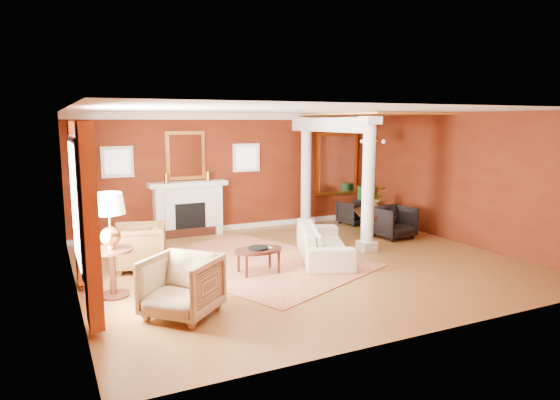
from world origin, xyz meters
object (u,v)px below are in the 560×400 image
armchair_leopard (139,245)px  dining_table (373,216)px  coffee_table (258,251)px  armchair_stripe (182,283)px  sofa (324,237)px  side_table (110,226)px

armchair_leopard → dining_table: (5.74, 0.73, -0.05)m
armchair_leopard → coffee_table: bearing=72.0°
coffee_table → dining_table: dining_table is taller
armchair_stripe → sofa: bearing=73.9°
sofa → armchair_leopard: bearing=98.8°
armchair_leopard → dining_table: bearing=111.3°
sofa → armchair_stripe: size_ratio=2.38×
sofa → coffee_table: sofa is taller
sofa → side_table: 4.14m
armchair_stripe → coffee_table: (1.74, 1.36, -0.07)m
dining_table → sofa: bearing=148.4°
armchair_leopard → armchair_stripe: armchair_stripe is taller
side_table → armchair_leopard: bearing=64.0°
side_table → dining_table: 6.73m
coffee_table → armchair_leopard: bearing=147.9°
armchair_leopard → dining_table: size_ratio=0.63×
coffee_table → dining_table: (3.87, 1.90, 0.01)m
armchair_stripe → dining_table: size_ratio=0.64×
dining_table → armchair_leopard: bearing=121.7°
armchair_stripe → coffee_table: size_ratio=1.07×
armchair_leopard → sofa: bearing=90.4°
armchair_leopard → coffee_table: size_ratio=1.05×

